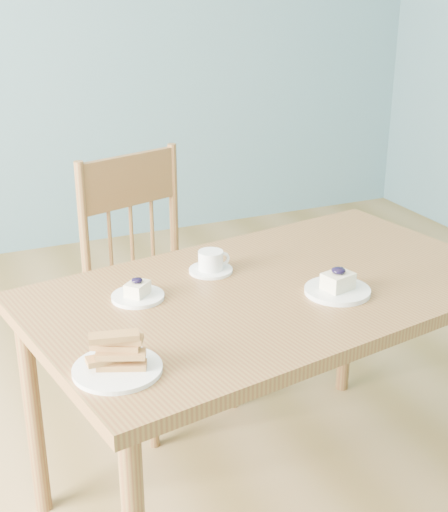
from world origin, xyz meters
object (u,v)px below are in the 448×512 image
object	(u,v)px
dining_table	(272,309)
coffee_cup	(211,263)
dining_chair	(156,285)
cheesecake_plate_near	(338,287)
cheesecake_plate_far	(138,293)
biscotti_plate	(117,359)

from	to	relation	value
dining_table	coffee_cup	bearing A→B (deg)	116.34
dining_chair	cheesecake_plate_near	xyz separation A→B (m)	(0.27, -0.74, 0.25)
cheesecake_plate_far	coffee_cup	bearing A→B (deg)	19.22
dining_table	cheesecake_plate_near	world-z (taller)	cheesecake_plate_near
cheesecake_plate_near	biscotti_plate	xyz separation A→B (m)	(-0.65, -0.15, 0.01)
cheesecake_plate_near	dining_chair	bearing A→B (deg)	109.98
dining_table	cheesecake_plate_far	xyz separation A→B (m)	(-0.36, 0.07, 0.09)
cheesecake_plate_near	dining_table	bearing A→B (deg)	140.54
dining_chair	cheesecake_plate_near	world-z (taller)	dining_chair
dining_chair	cheesecake_plate_far	bearing A→B (deg)	-129.73
dining_chair	cheesecake_plate_near	bearing A→B (deg)	-87.10
cheesecake_plate_near	coffee_cup	distance (m)	0.37
cheesecake_plate_near	cheesecake_plate_far	bearing A→B (deg)	159.57
biscotti_plate	coffee_cup	bearing A→B (deg)	46.50
dining_chair	coffee_cup	bearing A→B (deg)	-105.05
cheesecake_plate_near	biscotti_plate	size ratio (longest dim) A/B	0.91
dining_table	coffee_cup	distance (m)	0.22
dining_chair	cheesecake_plate_far	xyz separation A→B (m)	(-0.23, -0.55, 0.25)
dining_table	dining_chair	size ratio (longest dim) A/B	1.53
cheesecake_plate_far	cheesecake_plate_near	bearing A→B (deg)	-20.43
cheesecake_plate_far	biscotti_plate	size ratio (longest dim) A/B	0.72
dining_table	cheesecake_plate_far	size ratio (longest dim) A/B	10.20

